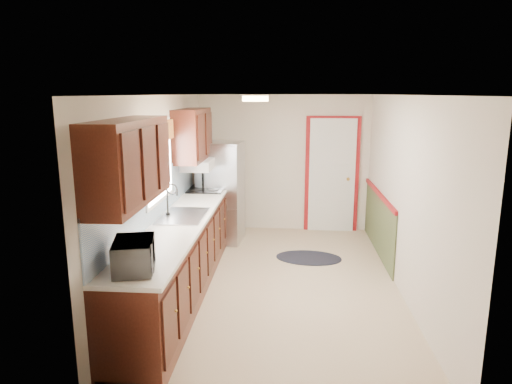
# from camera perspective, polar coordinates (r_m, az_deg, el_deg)

# --- Properties ---
(room_shell) EXTENTS (3.20, 5.20, 2.52)m
(room_shell) POSITION_cam_1_polar(r_m,az_deg,el_deg) (5.66, 3.11, -0.22)
(room_shell) COLOR tan
(room_shell) RESTS_ON ground
(kitchen_run) EXTENTS (0.63, 4.00, 2.20)m
(kitchen_run) POSITION_cam_1_polar(r_m,az_deg,el_deg) (5.64, -9.70, -4.53)
(kitchen_run) COLOR #38140C
(kitchen_run) RESTS_ON ground
(back_wall_trim) EXTENTS (1.12, 2.30, 2.08)m
(back_wall_trim) POSITION_cam_1_polar(r_m,az_deg,el_deg) (7.94, 10.61, 0.91)
(back_wall_trim) COLOR maroon
(back_wall_trim) RESTS_ON ground
(ceiling_fixture) EXTENTS (0.30, 0.30, 0.06)m
(ceiling_fixture) POSITION_cam_1_polar(r_m,az_deg,el_deg) (5.34, -0.08, 11.60)
(ceiling_fixture) COLOR #FFD88C
(ceiling_fixture) RESTS_ON room_shell
(microwave) EXTENTS (0.38, 0.54, 0.33)m
(microwave) POSITION_cam_1_polar(r_m,az_deg,el_deg) (4.03, -15.02, -7.27)
(microwave) COLOR white
(microwave) RESTS_ON kitchen_run
(refrigerator) EXTENTS (0.75, 0.73, 1.65)m
(refrigerator) POSITION_cam_1_polar(r_m,az_deg,el_deg) (7.53, -4.42, -0.01)
(refrigerator) COLOR #B7B7BC
(refrigerator) RESTS_ON ground
(rug) EXTENTS (1.03, 0.72, 0.01)m
(rug) POSITION_cam_1_polar(r_m,az_deg,el_deg) (6.95, 6.60, -8.17)
(rug) COLOR black
(rug) RESTS_ON ground
(cooktop) EXTENTS (0.54, 0.65, 0.02)m
(cooktop) POSITION_cam_1_polar(r_m,az_deg,el_deg) (7.20, -6.19, 0.39)
(cooktop) COLOR black
(cooktop) RESTS_ON kitchen_run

